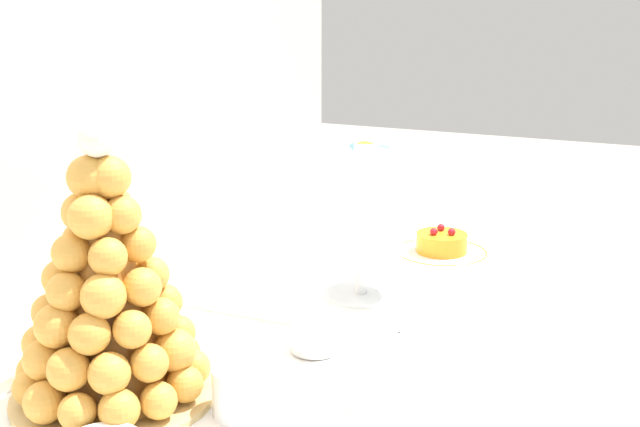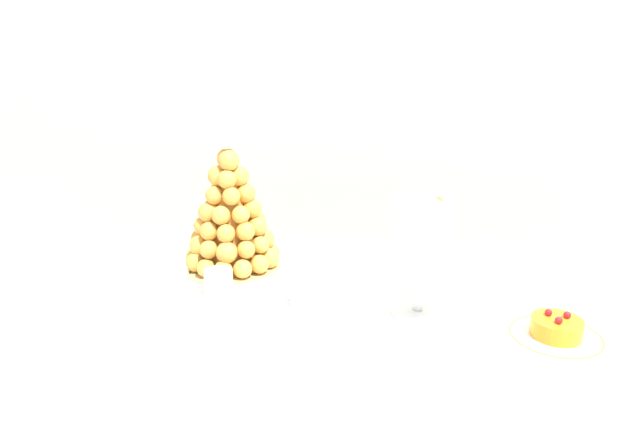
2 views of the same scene
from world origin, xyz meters
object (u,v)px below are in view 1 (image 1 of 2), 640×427
Objects in this scene: serving_tray at (171,402)px; dessert_cup_centre at (315,334)px; fruit_tart_plate at (441,247)px; macaron_goblet at (362,204)px; croquembouche at (107,296)px; dessert_cup_mid_left at (239,393)px.

serving_tray is 8.41× the size of dessert_cup_centre.
fruit_tart_plate is (0.49, -0.03, -0.02)m from dessert_cup_centre.
fruit_tart_plate is (0.26, -0.06, -0.14)m from macaron_goblet.
croquembouche is 0.74m from fruit_tart_plate.
macaron_goblet reaches higher than dessert_cup_centre.
serving_tray is at bearing 170.42° from macaron_goblet.
fruit_tart_plate is (0.71, -0.19, -0.12)m from croquembouche.
dessert_cup_centre is at bearing -173.98° from macaron_goblet.
macaron_goblet is (0.45, -0.14, 0.02)m from croquembouche.
fruit_tart_plate reaches higher than serving_tray.
croquembouche reaches higher than serving_tray.
croquembouche is 5.36× the size of dessert_cup_mid_left.
croquembouche reaches higher than macaron_goblet.
serving_tray is at bearing -70.36° from croquembouche.
dessert_cup_centre is at bearing -1.46° from dessert_cup_mid_left.
dessert_cup_mid_left is at bearing -80.65° from croquembouche.
dessert_cup_mid_left is 0.36× the size of fruit_tart_plate.
croquembouche is 0.29m from dessert_cup_centre.
dessert_cup_mid_left is at bearing -177.38° from macaron_goblet.
croquembouche is at bearing 109.64° from serving_tray.
dessert_cup_mid_left is 0.44m from macaron_goblet.
dessert_cup_centre is (0.22, -0.16, -0.11)m from croquembouche.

